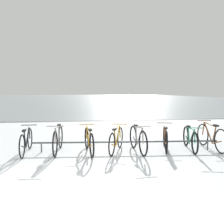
# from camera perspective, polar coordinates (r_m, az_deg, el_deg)

# --- Properties ---
(ground) EXTENTS (80.00, 132.00, 0.08)m
(ground) POSITION_cam_1_polar(r_m,az_deg,el_deg) (57.86, -7.43, 3.23)
(ground) COLOR silver
(bike_rack) EXTENTS (5.47, 0.47, 0.31)m
(bike_rack) POSITION_cam_1_polar(r_m,az_deg,el_deg) (6.94, 3.47, -7.38)
(bike_rack) COLOR #4C5156
(bike_rack) RESTS_ON ground
(bicycle_0) EXTENTS (0.46, 1.68, 0.76)m
(bicycle_0) POSITION_cam_1_polar(r_m,az_deg,el_deg) (7.14, -20.23, -6.71)
(bicycle_0) COLOR black
(bicycle_0) RESTS_ON ground
(bicycle_1) EXTENTS (0.46, 1.73, 0.84)m
(bicycle_1) POSITION_cam_1_polar(r_m,az_deg,el_deg) (6.98, -13.07, -6.52)
(bicycle_1) COLOR black
(bicycle_1) RESTS_ON ground
(bicycle_2) EXTENTS (0.46, 1.61, 0.78)m
(bicycle_2) POSITION_cam_1_polar(r_m,az_deg,el_deg) (6.75, -5.65, -7.05)
(bicycle_2) COLOR black
(bicycle_2) RESTS_ON ground
(bicycle_3) EXTENTS (0.71, 1.53, 0.77)m
(bicycle_3) POSITION_cam_1_polar(r_m,az_deg,el_deg) (6.87, 1.07, -6.81)
(bicycle_3) COLOR black
(bicycle_3) RESTS_ON ground
(bicycle_4) EXTENTS (0.46, 1.65, 0.82)m
(bicycle_4) POSITION_cam_1_polar(r_m,az_deg,el_deg) (6.88, 6.35, -6.65)
(bicycle_4) COLOR black
(bicycle_4) RESTS_ON ground
(bicycle_5) EXTENTS (0.60, 1.58, 0.77)m
(bicycle_5) POSITION_cam_1_polar(r_m,az_deg,el_deg) (7.30, 12.90, -6.25)
(bicycle_5) COLOR black
(bicycle_5) RESTS_ON ground
(bicycle_6) EXTENTS (0.51, 1.66, 0.75)m
(bicycle_6) POSITION_cam_1_polar(r_m,az_deg,el_deg) (7.46, 18.56, -6.22)
(bicycle_6) COLOR black
(bicycle_6) RESTS_ON ground
(bicycle_7) EXTENTS (0.46, 1.77, 0.84)m
(bicycle_7) POSITION_cam_1_polar(r_m,az_deg,el_deg) (7.79, 23.09, -5.59)
(bicycle_7) COLOR black
(bicycle_7) RESTS_ON ground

